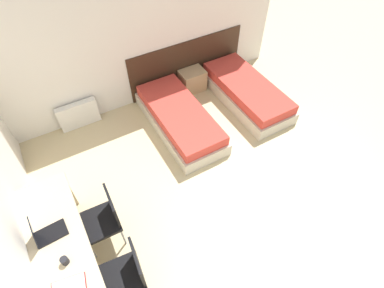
{
  "coord_description": "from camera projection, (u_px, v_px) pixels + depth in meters",
  "views": [
    {
      "loc": [
        -1.46,
        -0.19,
        4.0
      ],
      "look_at": [
        0.0,
        2.36,
        0.55
      ],
      "focal_mm": 28.0,
      "sensor_mm": 36.0,
      "label": 1
    }
  ],
  "objects": [
    {
      "name": "wall_back",
      "position": [
        134.0,
        36.0,
        5.02
      ],
      "size": [
        5.81,
        0.05,
        2.7
      ],
      "color": "white",
      "rests_on": "ground_plane"
    },
    {
      "name": "headboard_panel",
      "position": [
        187.0,
        64.0,
        5.98
      ],
      "size": [
        2.46,
        0.03,
        0.98
      ],
      "color": "#382316",
      "rests_on": "ground_plane"
    },
    {
      "name": "bed_near_window",
      "position": [
        180.0,
        119.0,
        5.37
      ],
      "size": [
        0.88,
        2.02,
        0.43
      ],
      "color": "beige",
      "rests_on": "ground_plane"
    },
    {
      "name": "bed_near_door",
      "position": [
        246.0,
        92.0,
        5.84
      ],
      "size": [
        0.88,
        2.02,
        0.43
      ],
      "color": "beige",
      "rests_on": "ground_plane"
    },
    {
      "name": "nightstand",
      "position": [
        192.0,
        80.0,
        6.06
      ],
      "size": [
        0.49,
        0.36,
        0.44
      ],
      "color": "tan",
      "rests_on": "ground_plane"
    },
    {
      "name": "radiator",
      "position": [
        79.0,
        115.0,
        5.38
      ],
      "size": [
        0.71,
        0.12,
        0.49
      ],
      "color": "silver",
      "rests_on": "ground_plane"
    },
    {
      "name": "desk",
      "position": [
        67.0,
        263.0,
        3.32
      ],
      "size": [
        0.61,
        2.25,
        0.78
      ],
      "color": "#C6B28E",
      "rests_on": "ground_plane"
    },
    {
      "name": "chair_near_laptop",
      "position": [
        104.0,
        218.0,
        3.79
      ],
      "size": [
        0.49,
        0.49,
        0.91
      ],
      "rotation": [
        0.0,
        0.0,
        -0.04
      ],
      "color": "black",
      "rests_on": "ground_plane"
    },
    {
      "name": "chair_near_notebook",
      "position": [
        127.0,
        274.0,
        3.35
      ],
      "size": [
        0.52,
        0.52,
        0.91
      ],
      "rotation": [
        0.0,
        0.0,
        -0.1
      ],
      "color": "black",
      "rests_on": "ground_plane"
    },
    {
      "name": "laptop",
      "position": [
        45.0,
        233.0,
        3.3
      ],
      "size": [
        0.35,
        0.23,
        0.35
      ],
      "rotation": [
        0.0,
        0.0,
        0.05
      ],
      "color": "black",
      "rests_on": "desk"
    },
    {
      "name": "open_notebook",
      "position": [
        69.0,
        288.0,
        2.99
      ],
      "size": [
        0.37,
        0.27,
        0.02
      ],
      "rotation": [
        0.0,
        0.0,
        -0.18
      ],
      "color": "#B21E1E",
      "rests_on": "desk"
    },
    {
      "name": "mug",
      "position": [
        65.0,
        261.0,
        3.13
      ],
      "size": [
        0.08,
        0.08,
        0.09
      ],
      "color": "black",
      "rests_on": "desk"
    }
  ]
}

